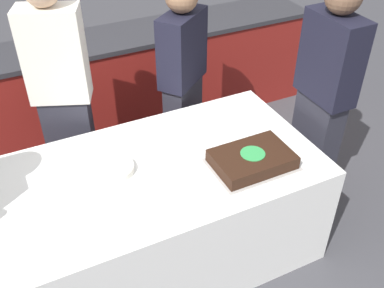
# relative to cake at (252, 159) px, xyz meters

# --- Properties ---
(ground_plane) EXTENTS (14.00, 14.00, 0.00)m
(ground_plane) POSITION_rel_cake_xyz_m (-0.58, 0.22, -0.81)
(ground_plane) COLOR #424247
(back_counter) EXTENTS (4.40, 0.58, 0.92)m
(back_counter) POSITION_rel_cake_xyz_m (-0.58, 1.83, -0.35)
(back_counter) COLOR maroon
(back_counter) RESTS_ON ground_plane
(dining_table) EXTENTS (2.08, 1.06, 0.77)m
(dining_table) POSITION_rel_cake_xyz_m (-0.58, 0.22, -0.43)
(dining_table) COLOR white
(dining_table) RESTS_ON ground_plane
(cake) EXTENTS (0.50, 0.36, 0.09)m
(cake) POSITION_rel_cake_xyz_m (0.00, 0.00, 0.00)
(cake) COLOR #B7B2AD
(cake) RESTS_ON dining_table
(plate_stack) EXTENTS (0.24, 0.24, 0.04)m
(plate_stack) POSITION_rel_cake_xyz_m (-0.76, 0.30, -0.02)
(plate_stack) COLOR white
(plate_stack) RESTS_ON dining_table
(side_plate_near_cake) EXTENTS (0.21, 0.21, 0.00)m
(side_plate_near_cake) POSITION_rel_cake_xyz_m (0.08, 0.34, -0.04)
(side_plate_near_cake) COLOR white
(side_plate_near_cake) RESTS_ON dining_table
(person_cutting_cake) EXTENTS (0.45, 0.41, 1.60)m
(person_cutting_cake) POSITION_rel_cake_xyz_m (-0.00, 0.97, 0.02)
(person_cutting_cake) COLOR #282833
(person_cutting_cake) RESTS_ON ground_plane
(person_seated_right) EXTENTS (0.22, 0.41, 1.73)m
(person_seated_right) POSITION_rel_cake_xyz_m (0.68, 0.22, 0.09)
(person_seated_right) COLOR #282833
(person_seated_right) RESTS_ON ground_plane
(person_standing_back) EXTENTS (0.43, 0.33, 1.78)m
(person_standing_back) POSITION_rel_cake_xyz_m (-0.88, 0.97, 0.12)
(person_standing_back) COLOR #282833
(person_standing_back) RESTS_ON ground_plane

